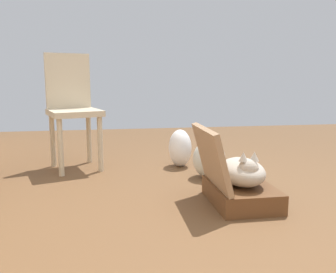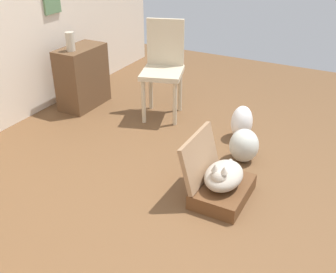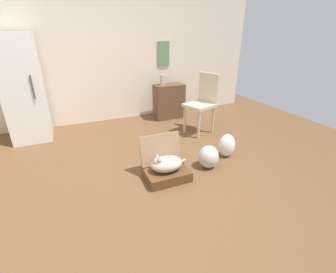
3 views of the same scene
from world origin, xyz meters
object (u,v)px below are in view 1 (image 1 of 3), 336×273
suitcase_base (241,194)px  plastic_bag_clear (180,148)px  plastic_bag_white (209,159)px  chair (72,106)px  cat (242,171)px

suitcase_base → plastic_bag_clear: 1.04m
suitcase_base → plastic_bag_white: size_ratio=1.71×
chair → plastic_bag_clear: bearing=-26.6°
suitcase_base → chair: chair is taller
plastic_bag_clear → chair: size_ratio=0.33×
plastic_bag_white → plastic_bag_clear: bearing=21.7°
cat → chair: bearing=44.7°
cat → chair: (1.17, 1.15, 0.34)m
suitcase_base → cat: cat is taller
plastic_bag_white → chair: 1.30m
cat → plastic_bag_clear: (1.02, 0.20, -0.05)m
cat → chair: chair is taller
cat → chair: 1.67m
plastic_bag_white → chair: bearing=64.0°
plastic_bag_clear → suitcase_base: bearing=-168.8°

